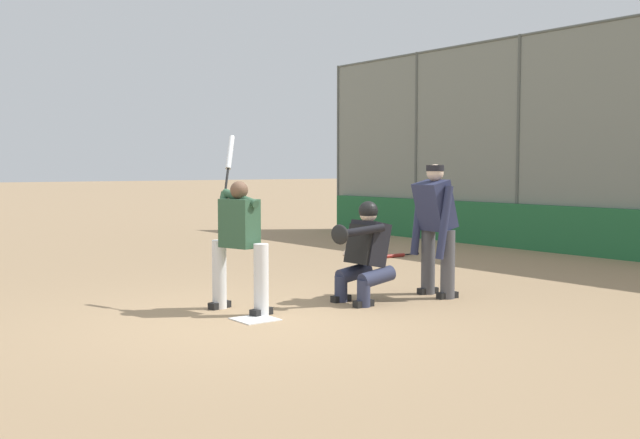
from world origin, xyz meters
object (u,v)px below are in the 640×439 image
object	(u,v)px
catcher_behind_plate	(363,250)
umpire_home	(435,226)
spare_bat_by_padding	(397,255)
batter_at_plate	(239,241)

from	to	relation	value
catcher_behind_plate	umpire_home	xyz separation A→B (m)	(-0.21, -1.03, 0.27)
catcher_behind_plate	spare_bat_by_padding	size ratio (longest dim) A/B	1.41
spare_bat_by_padding	batter_at_plate	bearing A→B (deg)	29.19
umpire_home	spare_bat_by_padding	bearing A→B (deg)	-29.15
batter_at_plate	spare_bat_by_padding	distance (m)	5.79
batter_at_plate	umpire_home	bearing A→B (deg)	-118.22
batter_at_plate	umpire_home	world-z (taller)	batter_at_plate
catcher_behind_plate	spare_bat_by_padding	bearing A→B (deg)	-48.26
catcher_behind_plate	umpire_home	bearing A→B (deg)	-101.93
catcher_behind_plate	batter_at_plate	bearing A→B (deg)	73.96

